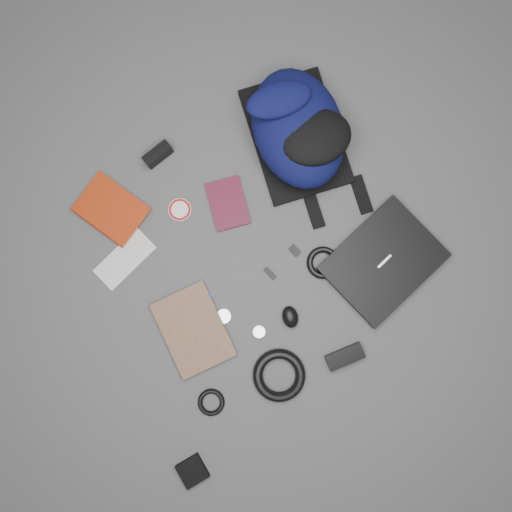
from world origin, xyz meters
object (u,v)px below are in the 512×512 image
power_brick (345,357)px  pouch (192,471)px  textbook_red (96,229)px  mouse (290,317)px  laptop (383,262)px  dvd_case (228,204)px  backpack (298,129)px  comic_book (166,343)px  compact_camera (158,155)px

power_brick → pouch: size_ratio=1.48×
textbook_red → mouse: mouse is taller
laptop → dvd_case: size_ratio=2.10×
dvd_case → pouch: 0.94m
laptop → pouch: laptop is taller
textbook_red → mouse: size_ratio=3.02×
pouch → backpack: bearing=40.8°
comic_book → textbook_red: bearing=96.8°
laptop → textbook_red: bearing=130.0°
laptop → dvd_case: bearing=115.7°
textbook_red → power_brick: size_ratio=1.77×
comic_book → compact_camera: size_ratio=2.68×
laptop → comic_book: laptop is taller
backpack → dvd_case: (-0.34, -0.08, -0.09)m
laptop → compact_camera: (-0.48, 0.75, 0.01)m
backpack → mouse: bearing=-109.4°
textbook_red → power_brick: (0.51, -0.85, 0.00)m
mouse → textbook_red: bearing=142.6°
laptop → backpack: bearing=80.5°
laptop → textbook_red: 1.03m
backpack → pouch: (-0.93, -0.81, -0.09)m
backpack → mouse: (-0.36, -0.54, -0.08)m
comic_book → mouse: (0.42, -0.15, 0.01)m
dvd_case → comic_book: bearing=-128.5°
dvd_case → pouch: (-0.59, -0.73, 0.00)m
power_brick → compact_camera: bearing=110.2°
textbook_red → comic_book: bearing=-111.7°
textbook_red → dvd_case: textbook_red is taller
textbook_red → comic_book: (0.00, -0.48, -0.00)m
textbook_red → dvd_case: size_ratio=1.30×
textbook_red → dvd_case: (0.45, -0.17, -0.01)m
mouse → pouch: mouse is taller
laptop → mouse: bearing=167.1°
backpack → pouch: backpack is taller
textbook_red → pouch: (-0.15, -0.90, -0.00)m
textbook_red → mouse: (0.42, -0.63, 0.01)m
dvd_case → pouch: pouch is taller
dvd_case → compact_camera: 0.30m
comic_book → pouch: bearing=-102.9°
textbook_red → dvd_case: 0.48m
dvd_case → compact_camera: size_ratio=1.67×
comic_book → compact_camera: (0.32, 0.58, 0.02)m
power_brick → pouch: power_brick is taller
textbook_red → pouch: size_ratio=2.63×
laptop → compact_camera: 0.89m
laptop → comic_book: bearing=157.0°
comic_book → compact_camera: bearing=67.5°
backpack → compact_camera: backpack is taller
laptop → dvd_case: laptop is taller
comic_book → dvd_case: 0.54m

